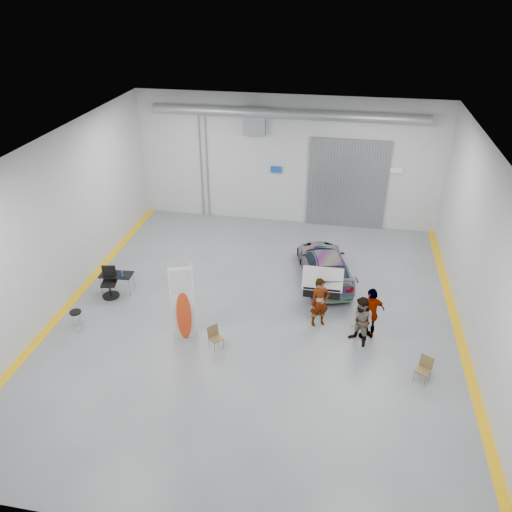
% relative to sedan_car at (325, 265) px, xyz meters
% --- Properties ---
extents(ground, '(16.00, 16.00, 0.00)m').
position_rel_sedan_car_xyz_m(ground, '(-2.18, -3.04, -0.61)').
color(ground, slate).
rests_on(ground, ground).
extents(room_shell, '(14.02, 16.18, 6.01)m').
position_rel_sedan_car_xyz_m(room_shell, '(-1.94, -0.82, 3.46)').
color(room_shell, '#B5B7BA').
rests_on(room_shell, ground).
extents(sedan_car, '(2.74, 4.53, 1.23)m').
position_rel_sedan_car_xyz_m(sedan_car, '(0.00, 0.00, 0.00)').
color(sedan_car, white).
rests_on(sedan_car, ground).
extents(person_a, '(0.78, 0.67, 1.80)m').
position_rel_sedan_car_xyz_m(person_a, '(-0.02, -3.02, 0.29)').
color(person_a, brown).
rests_on(person_a, ground).
extents(person_b, '(1.08, 1.06, 1.75)m').
position_rel_sedan_car_xyz_m(person_b, '(1.36, -3.82, 0.26)').
color(person_b, slate).
rests_on(person_b, ground).
extents(person_c, '(1.15, 1.06, 1.92)m').
position_rel_sedan_car_xyz_m(person_c, '(1.64, -3.45, 0.35)').
color(person_c, '#956231').
rests_on(person_c, ground).
extents(surfboard_display, '(0.77, 0.40, 2.82)m').
position_rel_sedan_car_xyz_m(surfboard_display, '(-4.37, -4.50, 0.53)').
color(surfboard_display, white).
rests_on(surfboard_display, ground).
extents(folding_chair_near, '(0.54, 0.61, 0.82)m').
position_rel_sedan_car_xyz_m(folding_chair_near, '(-3.15, -4.89, -0.36)').
color(folding_chair_near, brown).
rests_on(folding_chair_near, ground).
extents(folding_chair_far, '(0.54, 0.58, 0.84)m').
position_rel_sedan_car_xyz_m(folding_chair_far, '(3.18, -5.25, -0.35)').
color(folding_chair_far, brown).
rests_on(folding_chair_far, ground).
extents(shop_stool, '(0.40, 0.40, 0.78)m').
position_rel_sedan_car_xyz_m(shop_stool, '(-7.95, -4.82, -0.22)').
color(shop_stool, black).
rests_on(shop_stool, ground).
extents(work_table, '(1.24, 0.68, 0.98)m').
position_rel_sedan_car_xyz_m(work_table, '(-7.68, -2.33, 0.14)').
color(work_table, gray).
rests_on(work_table, ground).
extents(office_chair, '(0.63, 0.64, 1.17)m').
position_rel_sedan_car_xyz_m(office_chair, '(-7.75, -2.65, -0.10)').
color(office_chair, black).
rests_on(office_chair, ground).
extents(trunk_lid, '(1.43, 0.87, 0.04)m').
position_rel_sedan_car_xyz_m(trunk_lid, '(0.00, -1.86, 0.63)').
color(trunk_lid, silver).
rests_on(trunk_lid, sedan_car).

